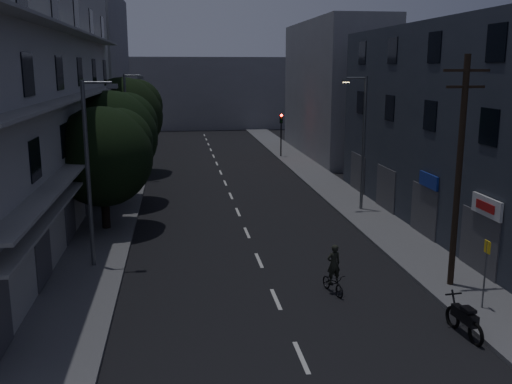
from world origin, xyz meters
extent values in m
plane|color=black|center=(0.00, 25.00, 0.00)|extent=(160.00, 160.00, 0.00)
cube|color=#565659|center=(-7.50, 25.00, 0.07)|extent=(3.00, 90.00, 0.15)
cube|color=#565659|center=(7.50, 25.00, 0.07)|extent=(3.00, 90.00, 0.15)
cube|color=beige|center=(0.00, 2.00, 0.01)|extent=(0.15, 2.00, 0.01)
cube|color=beige|center=(0.00, 6.50, 0.01)|extent=(0.15, 2.00, 0.01)
cube|color=beige|center=(0.00, 11.00, 0.01)|extent=(0.15, 2.00, 0.01)
cube|color=beige|center=(0.00, 15.50, 0.01)|extent=(0.15, 2.00, 0.01)
cube|color=beige|center=(0.00, 20.00, 0.01)|extent=(0.15, 2.00, 0.01)
cube|color=beige|center=(0.00, 24.50, 0.01)|extent=(0.15, 2.00, 0.01)
cube|color=beige|center=(0.00, 29.00, 0.01)|extent=(0.15, 2.00, 0.01)
cube|color=beige|center=(0.00, 33.50, 0.01)|extent=(0.15, 2.00, 0.01)
cube|color=beige|center=(0.00, 38.00, 0.01)|extent=(0.15, 2.00, 0.01)
cube|color=beige|center=(0.00, 42.50, 0.01)|extent=(0.15, 2.00, 0.01)
cube|color=beige|center=(0.00, 47.00, 0.01)|extent=(0.15, 2.00, 0.01)
cube|color=beige|center=(0.00, 51.50, 0.01)|extent=(0.15, 2.00, 0.01)
cube|color=beige|center=(0.00, 56.00, 0.01)|extent=(0.15, 2.00, 0.01)
cube|color=beige|center=(0.00, 60.50, 0.01)|extent=(0.15, 2.00, 0.01)
cube|color=#A1A19C|center=(-12.00, 18.00, 7.00)|extent=(6.00, 36.00, 14.00)
cube|color=black|center=(-8.98, 9.00, 2.00)|extent=(0.06, 1.60, 1.60)
cube|color=black|center=(-8.98, 15.00, 2.00)|extent=(0.06, 1.60, 1.60)
cube|color=black|center=(-8.98, 21.00, 2.00)|extent=(0.06, 1.60, 1.60)
cube|color=black|center=(-8.98, 27.00, 2.00)|extent=(0.06, 1.60, 1.60)
cube|color=black|center=(-8.98, 33.00, 2.00)|extent=(0.06, 1.60, 1.60)
cube|color=black|center=(-8.98, 9.00, 5.20)|extent=(0.06, 1.60, 1.60)
cube|color=black|center=(-8.98, 15.00, 5.20)|extent=(0.06, 1.60, 1.60)
cube|color=black|center=(-8.98, 21.00, 5.20)|extent=(0.06, 1.60, 1.60)
cube|color=black|center=(-8.98, 27.00, 5.20)|extent=(0.06, 1.60, 1.60)
cube|color=black|center=(-8.98, 33.00, 5.20)|extent=(0.06, 1.60, 1.60)
cube|color=black|center=(-8.98, 9.00, 8.40)|extent=(0.06, 1.60, 1.60)
cube|color=black|center=(-8.98, 15.00, 8.40)|extent=(0.06, 1.60, 1.60)
cube|color=black|center=(-8.98, 21.00, 8.40)|extent=(0.06, 1.60, 1.60)
cube|color=black|center=(-8.98, 27.00, 8.40)|extent=(0.06, 1.60, 1.60)
cube|color=black|center=(-8.98, 33.00, 8.40)|extent=(0.06, 1.60, 1.60)
cube|color=black|center=(-8.98, 15.00, 11.60)|extent=(0.06, 1.60, 1.60)
cube|color=black|center=(-8.98, 21.00, 11.60)|extent=(0.06, 1.60, 1.60)
cube|color=black|center=(-8.98, 27.00, 11.60)|extent=(0.06, 1.60, 1.60)
cube|color=black|center=(-8.98, 33.00, 11.60)|extent=(0.06, 1.60, 1.60)
cube|color=gray|center=(-8.50, 18.00, 4.00)|extent=(1.00, 32.40, 0.12)
cube|color=gray|center=(-8.50, 18.00, 7.20)|extent=(1.00, 32.40, 0.12)
cube|color=gray|center=(-8.50, 18.00, 10.40)|extent=(1.00, 32.40, 0.12)
cube|color=gray|center=(-8.60, 18.00, 3.10)|extent=(0.80, 32.40, 0.12)
cube|color=#424247|center=(-8.97, 9.00, 1.40)|extent=(0.06, 2.40, 2.40)
cube|color=#424247|center=(-8.97, 15.00, 1.40)|extent=(0.06, 2.40, 2.40)
cube|color=#424247|center=(-8.97, 21.00, 1.40)|extent=(0.06, 2.40, 2.40)
cube|color=#424247|center=(-8.97, 27.00, 1.40)|extent=(0.06, 2.40, 2.40)
cube|color=#424247|center=(-8.97, 33.00, 1.40)|extent=(0.06, 2.40, 2.40)
cube|color=#2B303B|center=(12.00, 14.00, 5.50)|extent=(6.00, 28.00, 11.00)
cube|color=black|center=(8.98, 8.00, 6.30)|extent=(0.06, 1.40, 1.50)
cube|color=black|center=(8.98, 13.50, 6.30)|extent=(0.06, 1.40, 1.50)
cube|color=black|center=(8.98, 19.00, 6.30)|extent=(0.06, 1.40, 1.50)
cube|color=black|center=(8.98, 24.50, 6.30)|extent=(0.06, 1.40, 1.50)
cube|color=black|center=(8.98, 8.00, 9.60)|extent=(0.06, 1.40, 1.50)
cube|color=black|center=(8.98, 13.50, 9.60)|extent=(0.06, 1.40, 1.50)
cube|color=black|center=(8.98, 19.00, 9.60)|extent=(0.06, 1.40, 1.50)
cube|color=black|center=(8.98, 24.50, 9.60)|extent=(0.06, 1.40, 1.50)
cube|color=#424247|center=(8.97, 8.00, 1.40)|extent=(0.06, 3.00, 2.60)
cube|color=#424247|center=(8.97, 13.50, 1.40)|extent=(0.06, 3.00, 2.60)
cube|color=#424247|center=(8.97, 19.00, 1.40)|extent=(0.06, 3.00, 2.60)
cube|color=#424247|center=(8.97, 24.50, 1.40)|extent=(0.06, 3.00, 2.60)
cube|color=silver|center=(8.90, 7.50, 3.10)|extent=(0.12, 2.20, 0.80)
cube|color=#B21414|center=(8.82, 7.50, 3.10)|extent=(0.02, 1.40, 0.36)
cube|color=navy|center=(8.90, 13.00, 3.10)|extent=(0.12, 2.00, 0.70)
cube|color=slate|center=(-12.00, 48.00, 8.00)|extent=(6.00, 20.00, 16.00)
cube|color=slate|center=(12.00, 42.00, 6.50)|extent=(6.00, 20.00, 13.00)
cube|color=slate|center=(0.00, 70.00, 5.00)|extent=(24.00, 8.00, 10.00)
cylinder|color=black|center=(-7.49, 17.05, 1.92)|extent=(0.44, 0.44, 3.53)
sphere|color=black|center=(-7.49, 17.05, 4.04)|extent=(5.30, 5.30, 5.30)
sphere|color=black|center=(-6.69, 17.71, 4.70)|extent=(3.71, 3.71, 3.71)
sphere|color=black|center=(-8.15, 16.52, 4.44)|extent=(3.45, 3.45, 3.45)
cylinder|color=black|center=(-7.63, 23.04, 2.07)|extent=(0.44, 0.44, 3.84)
sphere|color=black|center=(-7.63, 23.04, 4.38)|extent=(5.79, 5.79, 5.79)
sphere|color=black|center=(-6.76, 23.76, 5.10)|extent=(4.05, 4.05, 4.05)
sphere|color=black|center=(-8.36, 22.46, 4.81)|extent=(3.76, 3.76, 3.76)
cylinder|color=black|center=(-7.76, 33.75, 2.25)|extent=(0.44, 0.44, 4.19)
sphere|color=black|center=(-7.76, 33.75, 4.76)|extent=(6.26, 6.26, 6.26)
sphere|color=black|center=(-6.82, 34.53, 5.55)|extent=(4.39, 4.39, 4.39)
sphere|color=black|center=(-8.54, 33.12, 5.23)|extent=(4.07, 4.07, 4.07)
cylinder|color=black|center=(6.46, 40.70, 1.75)|extent=(0.12, 0.12, 3.20)
cube|color=black|center=(6.46, 40.70, 3.80)|extent=(0.28, 0.22, 0.90)
sphere|color=#FF0C05|center=(6.46, 40.55, 4.13)|extent=(0.22, 0.22, 0.22)
sphere|color=#3F330C|center=(6.46, 40.55, 3.83)|extent=(0.22, 0.22, 0.22)
sphere|color=black|center=(6.46, 40.55, 3.53)|extent=(0.22, 0.22, 0.22)
cylinder|color=black|center=(-6.69, 40.00, 1.75)|extent=(0.12, 0.12, 3.20)
cube|color=black|center=(-6.69, 40.00, 3.80)|extent=(0.28, 0.22, 0.90)
sphere|color=black|center=(-6.69, 39.85, 4.13)|extent=(0.22, 0.22, 0.22)
sphere|color=#3F330C|center=(-6.69, 39.85, 3.83)|extent=(0.22, 0.22, 0.22)
sphere|color=#0CFF26|center=(-6.69, 39.85, 3.53)|extent=(0.22, 0.22, 0.22)
cylinder|color=#595C61|center=(-7.36, 11.03, 4.15)|extent=(0.18, 0.18, 8.00)
cylinder|color=#595C61|center=(-6.76, 11.03, 8.05)|extent=(1.20, 0.10, 0.10)
cube|color=#595C61|center=(-6.16, 11.03, 7.90)|extent=(0.45, 0.25, 0.18)
cube|color=#4C4C4C|center=(-6.16, 11.03, 7.80)|extent=(0.35, 0.18, 0.04)
cylinder|color=#5A5D61|center=(7.52, 19.19, 4.15)|extent=(0.18, 0.18, 8.00)
cylinder|color=#5A5D61|center=(6.92, 19.19, 8.05)|extent=(1.20, 0.10, 0.10)
cube|color=#5A5D61|center=(6.32, 19.19, 7.90)|extent=(0.45, 0.25, 0.18)
cube|color=#FFD88C|center=(6.32, 19.19, 7.80)|extent=(0.35, 0.18, 0.04)
cylinder|color=#575B5F|center=(-7.34, 30.94, 4.15)|extent=(0.18, 0.18, 8.00)
cylinder|color=#575B5F|center=(-6.74, 30.94, 8.05)|extent=(1.20, 0.10, 0.10)
cube|color=#575B5F|center=(-6.14, 30.94, 7.90)|extent=(0.45, 0.25, 0.18)
cube|color=#4C4C4C|center=(-6.14, 30.94, 7.80)|extent=(0.35, 0.18, 0.04)
cylinder|color=black|center=(7.15, 6.71, 4.65)|extent=(0.24, 0.24, 9.00)
cube|color=black|center=(7.15, 6.71, 8.55)|extent=(1.80, 0.10, 0.10)
cube|color=black|center=(7.15, 6.71, 7.95)|extent=(1.50, 0.10, 0.10)
cylinder|color=#595B60|center=(7.21, 4.37, 1.40)|extent=(0.06, 0.06, 2.50)
cube|color=yellow|center=(7.21, 4.37, 2.45)|extent=(0.05, 0.35, 0.45)
torus|color=black|center=(5.70, 2.07, 0.33)|extent=(0.19, 0.79, 0.78)
torus|color=black|center=(5.57, 3.38, 0.33)|extent=(0.19, 0.79, 0.78)
cube|color=black|center=(5.63, 2.73, 0.68)|extent=(0.39, 1.23, 0.39)
cube|color=black|center=(5.65, 2.56, 0.97)|extent=(0.38, 0.53, 0.11)
cylinder|color=black|center=(5.58, 3.33, 0.83)|extent=(0.11, 0.48, 0.93)
cube|color=black|center=(5.57, 3.44, 1.16)|extent=(0.61, 0.10, 0.04)
imported|color=black|center=(2.32, 6.81, 0.41)|extent=(0.91, 1.65, 0.82)
imported|color=black|center=(2.32, 6.81, 1.20)|extent=(0.65, 0.51, 1.57)
camera|label=1|loc=(-3.57, -13.56, 8.68)|focal=40.00mm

